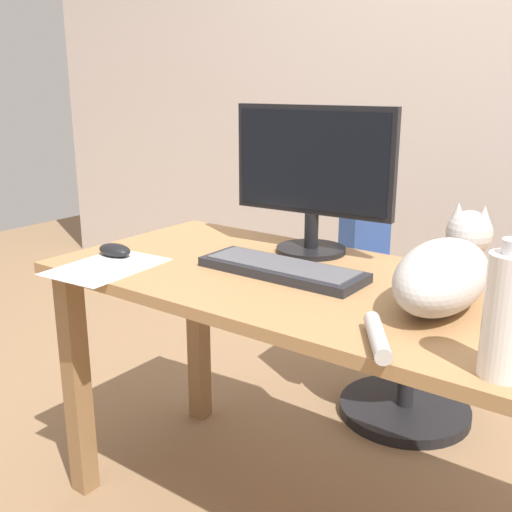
% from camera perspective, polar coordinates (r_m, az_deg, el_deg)
% --- Properties ---
extents(desk, '(1.56, 0.65, 0.73)m').
position_cam_1_polar(desk, '(1.52, 7.98, -6.60)').
color(desk, '#9E7247').
rests_on(desk, ground_plane).
extents(office_chair, '(0.48, 0.48, 0.90)m').
position_cam_1_polar(office_chair, '(2.29, 13.08, -5.49)').
color(office_chair, black).
rests_on(office_chair, ground_plane).
extents(monitor, '(0.48, 0.20, 0.41)m').
position_cam_1_polar(monitor, '(1.72, 5.32, 7.62)').
color(monitor, black).
rests_on(monitor, desk).
extents(keyboard, '(0.44, 0.15, 0.03)m').
position_cam_1_polar(keyboard, '(1.56, 2.43, -1.21)').
color(keyboard, '#232328').
rests_on(keyboard, desk).
extents(cat, '(0.21, 0.61, 0.20)m').
position_cam_1_polar(cat, '(1.38, 17.24, -1.29)').
color(cat, '#B2ADA8').
rests_on(cat, desk).
extents(computer_mouse, '(0.11, 0.06, 0.04)m').
position_cam_1_polar(computer_mouse, '(1.76, -13.07, 0.54)').
color(computer_mouse, black).
rests_on(computer_mouse, desk).
extents(paper_sheet, '(0.23, 0.31, 0.00)m').
position_cam_1_polar(paper_sheet, '(1.67, -13.79, -0.97)').
color(paper_sheet, white).
rests_on(paper_sheet, desk).
extents(water_bottle, '(0.08, 0.08, 0.24)m').
position_cam_1_polar(water_bottle, '(1.08, 22.49, -5.06)').
color(water_bottle, silver).
rests_on(water_bottle, desk).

